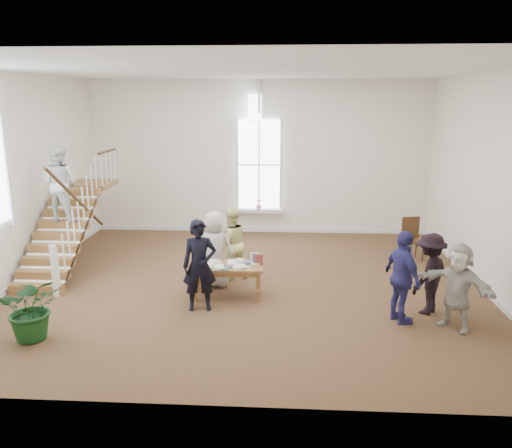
# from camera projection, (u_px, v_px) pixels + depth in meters

# --- Properties ---
(ground) EXTENTS (10.00, 10.00, 0.00)m
(ground) POSITION_uv_depth(u_px,v_px,m) (248.00, 284.00, 10.92)
(ground) COLOR #4B311D
(ground) RESTS_ON ground
(room_shell) EXTENTS (10.49, 10.00, 10.00)m
(room_shell) POSITION_uv_depth(u_px,v_px,m) (259.00, 219.00, 15.08)
(room_shell) COLOR white
(room_shell) RESTS_ON ground
(staircase) EXTENTS (1.10, 4.10, 2.92)m
(staircase) POSITION_uv_depth(u_px,v_px,m) (63.00, 202.00, 11.51)
(staircase) COLOR brown
(staircase) RESTS_ON ground
(library_table) EXTENTS (1.47, 0.77, 0.73)m
(library_table) POSITION_uv_depth(u_px,v_px,m) (227.00, 269.00, 10.07)
(library_table) COLOR brown
(library_table) RESTS_ON ground
(police_officer) EXTENTS (0.71, 0.53, 1.76)m
(police_officer) POSITION_uv_depth(u_px,v_px,m) (200.00, 265.00, 9.40)
(police_officer) COLOR black
(police_officer) RESTS_ON ground
(elderly_woman) EXTENTS (0.83, 0.57, 1.65)m
(elderly_woman) POSITION_uv_depth(u_px,v_px,m) (214.00, 249.00, 10.62)
(elderly_woman) COLOR beige
(elderly_woman) RESTS_ON ground
(person_yellow) EXTENTS (1.00, 0.92, 1.64)m
(person_yellow) POSITION_uv_depth(u_px,v_px,m) (231.00, 243.00, 11.09)
(person_yellow) COLOR #F5EF99
(person_yellow) RESTS_ON ground
(woman_cluster_a) EXTENTS (0.74, 1.08, 1.71)m
(woman_cluster_a) POSITION_uv_depth(u_px,v_px,m) (403.00, 277.00, 8.86)
(woman_cluster_a) COLOR navy
(woman_cluster_a) RESTS_ON ground
(woman_cluster_b) EXTENTS (1.09, 1.13, 1.55)m
(woman_cluster_b) POSITION_uv_depth(u_px,v_px,m) (429.00, 274.00, 9.28)
(woman_cluster_b) COLOR black
(woman_cluster_b) RESTS_ON ground
(woman_cluster_c) EXTENTS (1.33, 1.34, 1.55)m
(woman_cluster_c) POSITION_uv_depth(u_px,v_px,m) (457.00, 287.00, 8.63)
(woman_cluster_c) COLOR beige
(woman_cluster_c) RESTS_ON ground
(floor_plant) EXTENTS (1.23, 1.15, 1.12)m
(floor_plant) POSITION_uv_depth(u_px,v_px,m) (32.00, 308.00, 8.29)
(floor_plant) COLOR #123914
(floor_plant) RESTS_ON ground
(side_chair) EXTENTS (0.54, 0.54, 1.06)m
(side_chair) POSITION_uv_depth(u_px,v_px,m) (412.00, 236.00, 12.53)
(side_chair) COLOR #321B0D
(side_chair) RESTS_ON ground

